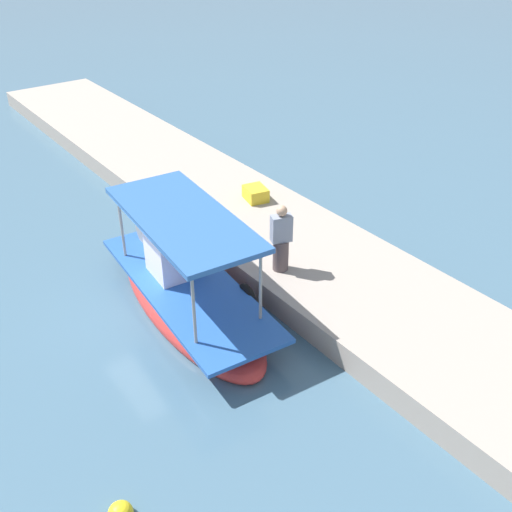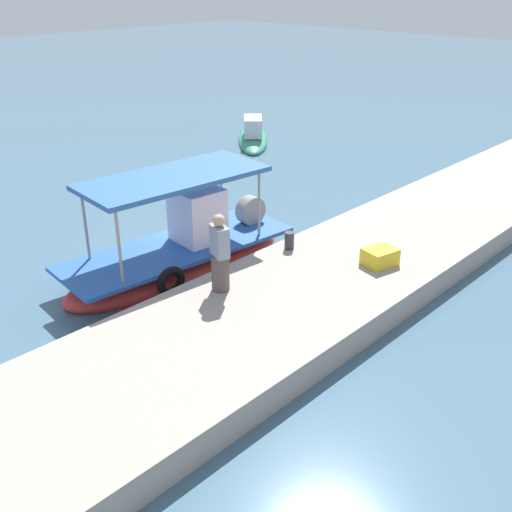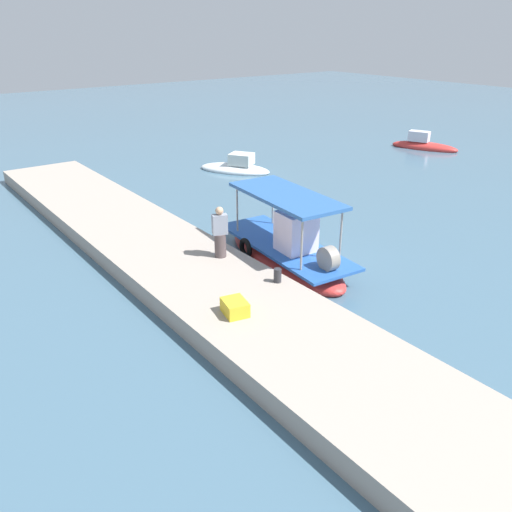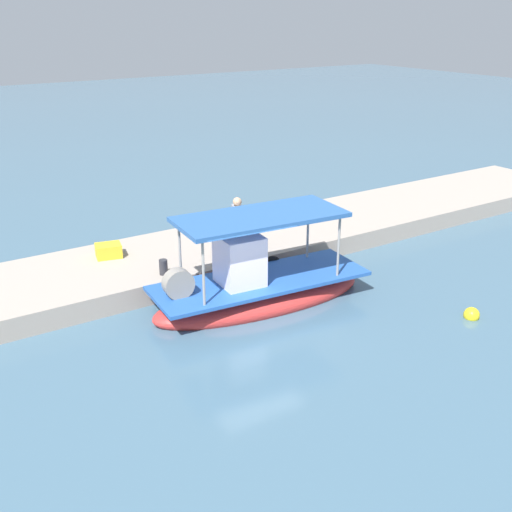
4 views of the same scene
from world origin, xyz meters
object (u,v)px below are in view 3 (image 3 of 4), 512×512
cargo_crate (235,307)px  moored_boat_far (424,146)px  fisherman_near_bollard (220,234)px  marker_buoy (291,210)px  mooring_bollard (278,275)px  moored_boat_near (236,168)px  main_fishing_boat (286,251)px

cargo_crate → moored_boat_far: moored_boat_far is taller
fisherman_near_bollard → marker_buoy: fisherman_near_bollard is taller
mooring_bollard → moored_boat_near: bearing=149.8°
moored_boat_near → mooring_bollard: bearing=-30.2°
main_fishing_boat → moored_boat_near: size_ratio=1.42×
moored_boat_far → cargo_crate: bearing=-64.1°
mooring_bollard → marker_buoy: 8.54m
mooring_bollard → moored_boat_far: bearing=116.4°
marker_buoy → moored_boat_near: moored_boat_near is taller
main_fishing_boat → fisherman_near_bollard: bearing=-108.8°
fisherman_near_bollard → moored_boat_near: bearing=142.9°
main_fishing_boat → moored_boat_far: size_ratio=1.40×
cargo_crate → marker_buoy: bearing=131.2°
moored_boat_near → fisherman_near_bollard: bearing=-37.1°
main_fishing_boat → marker_buoy: main_fishing_boat is taller
main_fishing_boat → fisherman_near_bollard: (-0.77, -2.28, 0.95)m
mooring_bollard → cargo_crate: size_ratio=0.59×
moored_boat_far → mooring_bollard: bearing=-63.6°
moored_boat_far → fisherman_near_bollard: bearing=-69.9°
main_fishing_boat → fisherman_near_bollard: 2.59m
main_fishing_boat → moored_boat_near: main_fishing_boat is taller
mooring_bollard → moored_boat_near: (-13.61, 7.93, -0.66)m
marker_buoy → moored_boat_far: moored_boat_far is taller
fisherman_near_bollard → moored_boat_far: fisherman_near_bollard is taller
main_fishing_boat → moored_boat_far: 21.61m
cargo_crate → main_fishing_boat: bearing=123.4°
cargo_crate → moored_boat_far: size_ratio=0.16×
fisherman_near_bollard → moored_boat_far: bearing=110.1°
mooring_bollard → cargo_crate: 2.30m
cargo_crate → moored_boat_far: bearing=115.9°
main_fishing_boat → marker_buoy: bearing=137.9°
main_fishing_boat → moored_boat_far: main_fishing_boat is taller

